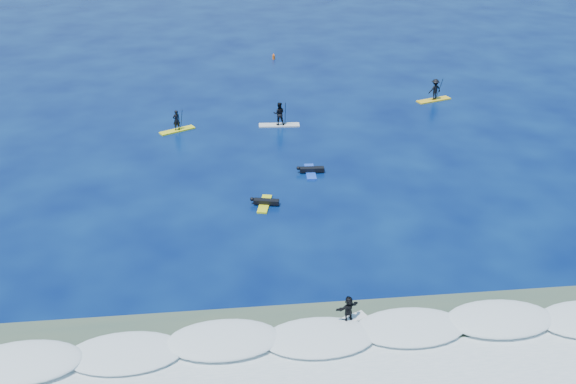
{
  "coord_description": "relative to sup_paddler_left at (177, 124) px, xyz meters",
  "views": [
    {
      "loc": [
        -2.49,
        -30.72,
        18.17
      ],
      "look_at": [
        0.98,
        2.28,
        0.6
      ],
      "focal_mm": 40.0,
      "sensor_mm": 36.0,
      "label": 1
    }
  ],
  "objects": [
    {
      "name": "ground",
      "position": [
        6.03,
        -13.85,
        -0.58
      ],
      "size": [
        160.0,
        160.0,
        0.0
      ],
      "primitive_type": "plane",
      "color": "#030C3F",
      "rests_on": "ground"
    },
    {
      "name": "breaking_wave",
      "position": [
        6.03,
        -23.85,
        -0.58
      ],
      "size": [
        40.0,
        6.0,
        0.3
      ],
      "primitive_type": "cube",
      "color": "white",
      "rests_on": "ground"
    },
    {
      "name": "sup_paddler_left",
      "position": [
        0.0,
        0.0,
        0.0
      ],
      "size": [
        2.65,
        1.83,
        1.86
      ],
      "rotation": [
        0.0,
        0.0,
        0.49
      ],
      "color": "yellow",
      "rests_on": "ground"
    },
    {
      "name": "sup_paddler_center",
      "position": [
        7.58,
        0.24,
        0.22
      ],
      "size": [
        3.08,
        0.93,
        2.14
      ],
      "rotation": [
        0.0,
        0.0,
        -0.05
      ],
      "color": "silver",
      "rests_on": "ground"
    },
    {
      "name": "sup_paddler_right",
      "position": [
        20.86,
        4.43,
        0.25
      ],
      "size": [
        3.1,
        1.7,
        2.12
      ],
      "rotation": [
        0.0,
        0.0,
        0.33
      ],
      "color": "yellow",
      "rests_on": "ground"
    },
    {
      "name": "prone_paddler_near",
      "position": [
        5.62,
        -11.89,
        -0.43
      ],
      "size": [
        1.71,
        2.22,
        0.45
      ],
      "rotation": [
        0.0,
        0.0,
        1.34
      ],
      "color": "yellow",
      "rests_on": "ground"
    },
    {
      "name": "prone_paddler_far",
      "position": [
        8.85,
        -7.94,
        -0.42
      ],
      "size": [
        1.8,
        2.28,
        0.47
      ],
      "rotation": [
        0.0,
        0.0,
        1.54
      ],
      "color": "blue",
      "rests_on": "ground"
    },
    {
      "name": "wave_surfer",
      "position": [
        8.42,
        -22.98,
        0.18
      ],
      "size": [
        1.86,
        1.21,
        1.32
      ],
      "rotation": [
        0.0,
        0.0,
        0.43
      ],
      "color": "silver",
      "rests_on": "breaking_wave"
    },
    {
      "name": "marker_buoy",
      "position": [
        8.66,
        17.78,
        -0.3
      ],
      "size": [
        0.27,
        0.27,
        0.65
      ],
      "rotation": [
        0.0,
        0.0,
        0.02
      ],
      "color": "orange",
      "rests_on": "ground"
    }
  ]
}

